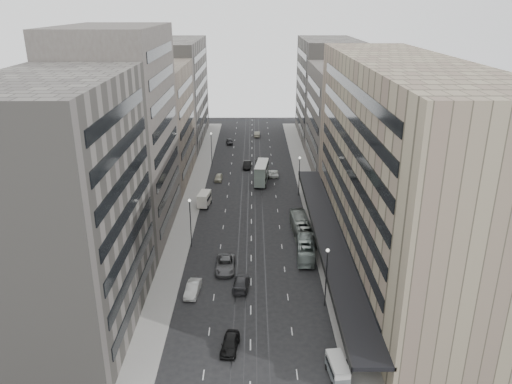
{
  "coord_description": "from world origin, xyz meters",
  "views": [
    {
      "loc": [
        0.38,
        -60.83,
        37.13
      ],
      "look_at": [
        0.82,
        19.48,
        6.67
      ],
      "focal_mm": 35.0,
      "sensor_mm": 36.0,
      "label": 1
    }
  ],
  "objects_px": {
    "double_decker": "(262,173)",
    "sedan_2": "(225,265)",
    "vw_microbus": "(338,368)",
    "panel_van": "(204,199)",
    "pedestrian": "(346,366)",
    "sedan_0": "(230,344)",
    "bus_near": "(305,246)",
    "sedan_1": "(193,289)",
    "bus_far": "(301,228)"
  },
  "relations": [
    {
      "from": "bus_far",
      "to": "sedan_2",
      "type": "xyz_separation_m",
      "value": [
        -12.32,
        -11.39,
        -0.72
      ]
    },
    {
      "from": "sedan_2",
      "to": "double_decker",
      "type": "bearing_deg",
      "value": 80.95
    },
    {
      "from": "sedan_2",
      "to": "sedan_0",
      "type": "bearing_deg",
      "value": -85.43
    },
    {
      "from": "vw_microbus",
      "to": "panel_van",
      "type": "height_order",
      "value": "panel_van"
    },
    {
      "from": "double_decker",
      "to": "panel_van",
      "type": "height_order",
      "value": "double_decker"
    },
    {
      "from": "bus_near",
      "to": "vw_microbus",
      "type": "xyz_separation_m",
      "value": [
        0.7,
        -27.56,
        -0.25
      ]
    },
    {
      "from": "vw_microbus",
      "to": "pedestrian",
      "type": "bearing_deg",
      "value": 15.98
    },
    {
      "from": "double_decker",
      "to": "pedestrian",
      "type": "relative_size",
      "value": 4.62
    },
    {
      "from": "vw_microbus",
      "to": "pedestrian",
      "type": "relative_size",
      "value": 2.24
    },
    {
      "from": "bus_far",
      "to": "sedan_2",
      "type": "distance_m",
      "value": 16.79
    },
    {
      "from": "sedan_0",
      "to": "sedan_1",
      "type": "distance_m",
      "value": 13.01
    },
    {
      "from": "double_decker",
      "to": "sedan_2",
      "type": "relative_size",
      "value": 1.42
    },
    {
      "from": "bus_near",
      "to": "sedan_1",
      "type": "distance_m",
      "value": 19.85
    },
    {
      "from": "sedan_0",
      "to": "vw_microbus",
      "type": "bearing_deg",
      "value": -15.07
    },
    {
      "from": "vw_microbus",
      "to": "sedan_1",
      "type": "height_order",
      "value": "vw_microbus"
    },
    {
      "from": "bus_near",
      "to": "panel_van",
      "type": "height_order",
      "value": "bus_near"
    },
    {
      "from": "bus_near",
      "to": "vw_microbus",
      "type": "bearing_deg",
      "value": 95.3
    },
    {
      "from": "panel_van",
      "to": "sedan_0",
      "type": "xyz_separation_m",
      "value": [
        6.87,
        -43.18,
        -0.75
      ]
    },
    {
      "from": "bus_far",
      "to": "sedan_1",
      "type": "xyz_separation_m",
      "value": [
        -16.4,
        -17.88,
        -0.79
      ]
    },
    {
      "from": "bus_near",
      "to": "sedan_0",
      "type": "xyz_separation_m",
      "value": [
        -10.83,
        -22.92,
        -0.68
      ]
    },
    {
      "from": "double_decker",
      "to": "vw_microbus",
      "type": "xyz_separation_m",
      "value": [
        7.03,
        -60.9,
        -1.28
      ]
    },
    {
      "from": "double_decker",
      "to": "vw_microbus",
      "type": "height_order",
      "value": "double_decker"
    },
    {
      "from": "bus_far",
      "to": "panel_van",
      "type": "xyz_separation_m",
      "value": [
        -17.7,
        13.54,
        -0.04
      ]
    },
    {
      "from": "bus_far",
      "to": "panel_van",
      "type": "distance_m",
      "value": 22.29
    },
    {
      "from": "bus_far",
      "to": "pedestrian",
      "type": "bearing_deg",
      "value": 89.45
    },
    {
      "from": "panel_van",
      "to": "sedan_0",
      "type": "height_order",
      "value": "panel_van"
    },
    {
      "from": "bus_far",
      "to": "double_decker",
      "type": "xyz_separation_m",
      "value": [
        -6.33,
        26.63,
        0.93
      ]
    },
    {
      "from": "bus_near",
      "to": "sedan_2",
      "type": "height_order",
      "value": "bus_near"
    },
    {
      "from": "panel_van",
      "to": "sedan_1",
      "type": "bearing_deg",
      "value": -79.8
    },
    {
      "from": "sedan_2",
      "to": "pedestrian",
      "type": "bearing_deg",
      "value": -58.13
    },
    {
      "from": "bus_far",
      "to": "panel_van",
      "type": "bearing_deg",
      "value": -40.84
    },
    {
      "from": "bus_far",
      "to": "sedan_1",
      "type": "relative_size",
      "value": 2.37
    },
    {
      "from": "bus_far",
      "to": "vw_microbus",
      "type": "height_order",
      "value": "bus_far"
    },
    {
      "from": "bus_far",
      "to": "panel_van",
      "type": "height_order",
      "value": "bus_far"
    },
    {
      "from": "double_decker",
      "to": "sedan_1",
      "type": "distance_m",
      "value": 45.67
    },
    {
      "from": "bus_near",
      "to": "double_decker",
      "type": "distance_m",
      "value": 33.96
    },
    {
      "from": "sedan_2",
      "to": "pedestrian",
      "type": "distance_m",
      "value": 26.48
    },
    {
      "from": "sedan_0",
      "to": "sedan_2",
      "type": "bearing_deg",
      "value": 101.5
    },
    {
      "from": "double_decker",
      "to": "sedan_0",
      "type": "relative_size",
      "value": 1.88
    },
    {
      "from": "bus_far",
      "to": "double_decker",
      "type": "relative_size",
      "value": 1.3
    },
    {
      "from": "bus_near",
      "to": "sedan_0",
      "type": "distance_m",
      "value": 25.36
    },
    {
      "from": "bus_far",
      "to": "sedan_0",
      "type": "bearing_deg",
      "value": 66.51
    },
    {
      "from": "sedan_1",
      "to": "sedan_2",
      "type": "bearing_deg",
      "value": 63.15
    },
    {
      "from": "sedan_1",
      "to": "sedan_0",
      "type": "bearing_deg",
      "value": -59.3
    },
    {
      "from": "bus_near",
      "to": "sedan_2",
      "type": "xyz_separation_m",
      "value": [
        -12.32,
        -4.68,
        -0.61
      ]
    },
    {
      "from": "pedestrian",
      "to": "sedan_0",
      "type": "bearing_deg",
      "value": -51.86
    },
    {
      "from": "bus_near",
      "to": "pedestrian",
      "type": "distance_m",
      "value": 27.2
    },
    {
      "from": "panel_van",
      "to": "pedestrian",
      "type": "bearing_deg",
      "value": -59.9
    },
    {
      "from": "sedan_0",
      "to": "sedan_2",
      "type": "xyz_separation_m",
      "value": [
        -1.49,
        18.25,
        0.06
      ]
    },
    {
      "from": "double_decker",
      "to": "sedan_0",
      "type": "bearing_deg",
      "value": -87.63
    }
  ]
}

